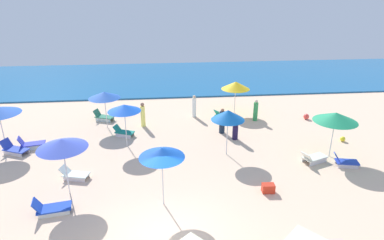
{
  "coord_description": "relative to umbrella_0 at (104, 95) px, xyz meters",
  "views": [
    {
      "loc": [
        0.01,
        -10.17,
        8.55
      ],
      "look_at": [
        1.82,
        8.13,
        1.22
      ],
      "focal_mm": 30.74,
      "sensor_mm": 36.0,
      "label": 1
    }
  ],
  "objects": [
    {
      "name": "lounge_chair_2_1",
      "position": [
        -4.64,
        -3.3,
        -1.97
      ],
      "size": [
        1.62,
        1.18,
        0.77
      ],
      "rotation": [
        0.0,
        0.0,
        1.16
      ],
      "color": "silver",
      "rests_on": "ground_plane"
    },
    {
      "name": "ground_plane",
      "position": [
        3.62,
        -10.44,
        -2.24
      ],
      "size": [
        60.0,
        60.0,
        0.0
      ],
      "primitive_type": "plane",
      "color": "beige"
    },
    {
      "name": "cooler_box_1",
      "position": [
        8.3,
        -8.39,
        -2.04
      ],
      "size": [
        0.58,
        0.4,
        0.41
      ],
      "primitive_type": "cube",
      "rotation": [
        0.0,
        0.0,
        6.22
      ],
      "color": "red",
      "rests_on": "ground_plane"
    },
    {
      "name": "umbrella_5",
      "position": [
        7.14,
        -4.58,
        0.09
      ],
      "size": [
        1.8,
        1.8,
        2.61
      ],
      "color": "silver",
      "rests_on": "ground_plane"
    },
    {
      "name": "umbrella_3",
      "position": [
        1.54,
        -2.94,
        0.11
      ],
      "size": [
        1.88,
        1.88,
        2.55
      ],
      "color": "silver",
      "rests_on": "ground_plane"
    },
    {
      "name": "umbrella_6",
      "position": [
        9.02,
        1.87,
        -0.13
      ],
      "size": [
        2.05,
        2.05,
        2.38
      ],
      "color": "silver",
      "rests_on": "ground_plane"
    },
    {
      "name": "beachgoer_4",
      "position": [
        10.13,
        0.23,
        -1.53
      ],
      "size": [
        0.44,
        0.44,
        1.51
      ],
      "rotation": [
        0.0,
        0.0,
        4.01
      ],
      "color": "green",
      "rests_on": "ground_plane"
    },
    {
      "name": "beach_ball_0",
      "position": [
        13.79,
        0.1,
        -2.04
      ],
      "size": [
        0.39,
        0.39,
        0.39
      ],
      "primitive_type": "sphere",
      "color": "#EC433C",
      "rests_on": "ground_plane"
    },
    {
      "name": "beach_ball_2",
      "position": [
        14.45,
        -3.63,
        -2.08
      ],
      "size": [
        0.31,
        0.31,
        0.31
      ],
      "primitive_type": "sphere",
      "color": "yellow",
      "rests_on": "ground_plane"
    },
    {
      "name": "umbrella_0",
      "position": [
        0.0,
        0.0,
        0.0
      ],
      "size": [
        2.04,
        2.04,
        2.46
      ],
      "color": "silver",
      "rests_on": "ground_plane"
    },
    {
      "name": "umbrella_7",
      "position": [
        -0.62,
        -7.6,
        0.24
      ],
      "size": [
        2.13,
        2.13,
        2.69
      ],
      "color": "silver",
      "rests_on": "ground_plane"
    },
    {
      "name": "beachgoer_1",
      "position": [
        2.39,
        -0.07,
        -1.44
      ],
      "size": [
        0.37,
        0.37,
        1.66
      ],
      "rotation": [
        0.0,
        0.0,
        3.45
      ],
      "color": "#F9F46E",
      "rests_on": "ground_plane"
    },
    {
      "name": "lounge_chair_2_0",
      "position": [
        -3.9,
        -2.79,
        -1.95
      ],
      "size": [
        1.47,
        0.88,
        0.79
      ],
      "rotation": [
        0.0,
        0.0,
        1.79
      ],
      "color": "silver",
      "rests_on": "ground_plane"
    },
    {
      "name": "lounge_chair_6_0",
      "position": [
        7.93,
        0.86,
        -1.98
      ],
      "size": [
        1.45,
        1.18,
        0.72
      ],
      "rotation": [
        0.0,
        0.0,
        2.11
      ],
      "color": "silver",
      "rests_on": "ground_plane"
    },
    {
      "name": "lounge_chair_1_0",
      "position": [
        11.53,
        -5.96,
        -1.97
      ],
      "size": [
        1.55,
        1.08,
        0.69
      ],
      "rotation": [
        0.0,
        0.0,
        1.94
      ],
      "color": "silver",
      "rests_on": "ground_plane"
    },
    {
      "name": "lounge_chair_1_1",
      "position": [
        13.01,
        -6.48,
        -1.99
      ],
      "size": [
        1.31,
        0.84,
        0.65
      ],
      "rotation": [
        0.0,
        0.0,
        1.36
      ],
      "color": "silver",
      "rests_on": "ground_plane"
    },
    {
      "name": "beachgoer_2",
      "position": [
        7.42,
        -1.65,
        -1.48
      ],
      "size": [
        0.49,
        0.49,
        1.64
      ],
      "rotation": [
        0.0,
        0.0,
        3.81
      ],
      "color": "#1A273A",
      "rests_on": "ground_plane"
    },
    {
      "name": "ocean",
      "position": [
        3.62,
        12.67,
        -2.18
      ],
      "size": [
        60.0,
        13.77,
        0.12
      ],
      "primitive_type": "cube",
      "color": "#1C5F98",
      "rests_on": "ground_plane"
    },
    {
      "name": "lounge_chair_7_1",
      "position": [
        -0.69,
        -6.36,
        -2.0
      ],
      "size": [
        1.44,
        0.87,
        0.63
      ],
      "rotation": [
        0.0,
        0.0,
        1.33
      ],
      "color": "silver",
      "rests_on": "ground_plane"
    },
    {
      "name": "lounge_chair_7_0",
      "position": [
        -1.0,
        -8.99,
        -1.99
      ],
      "size": [
        1.53,
        0.89,
        0.71
      ],
      "rotation": [
        0.0,
        0.0,
        1.75
      ],
      "color": "silver",
      "rests_on": "ground_plane"
    },
    {
      "name": "umbrella_1",
      "position": [
        12.74,
        -5.36,
        0.07
      ],
      "size": [
        2.29,
        2.29,
        2.56
      ],
      "color": "silver",
      "rests_on": "ground_plane"
    },
    {
      "name": "beachgoer_0",
      "position": [
        5.96,
        1.37,
        -1.47
      ],
      "size": [
        0.39,
        0.39,
        1.61
      ],
      "rotation": [
        0.0,
        0.0,
        4.21
      ],
      "color": "white",
      "rests_on": "ground_plane"
    },
    {
      "name": "lounge_chair_0_0",
      "position": [
        -0.42,
        1.25,
        -1.95
      ],
      "size": [
        1.49,
        1.07,
        0.76
      ],
      "rotation": [
        0.0,
        0.0,
        1.19
      ],
      "color": "silver",
      "rests_on": "ground_plane"
    },
    {
      "name": "umbrella_4",
      "position": [
        3.58,
        -8.82,
        0.22
      ],
      "size": [
        1.87,
        1.87,
        2.67
      ],
      "color": "silver",
      "rests_on": "ground_plane"
    },
    {
      "name": "lounge_chair_3_0",
      "position": [
        1.21,
        -1.54,
        -1.97
      ],
      "size": [
        1.37,
        0.98,
        0.67
      ],
      "rotation": [
        0.0,
        0.0,
        1.19
      ],
      "color": "silver",
      "rests_on": "ground_plane"
    },
    {
      "name": "beachgoer_5",
      "position": [
        8.05,
        -2.68,
        -1.53
      ],
      "size": [
        0.48,
        0.48,
        1.54
      ],
      "rotation": [
        0.0,
        0.0,
        3.78
      ],
      "color": "#1F163D",
      "rests_on": "ground_plane"
    }
  ]
}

